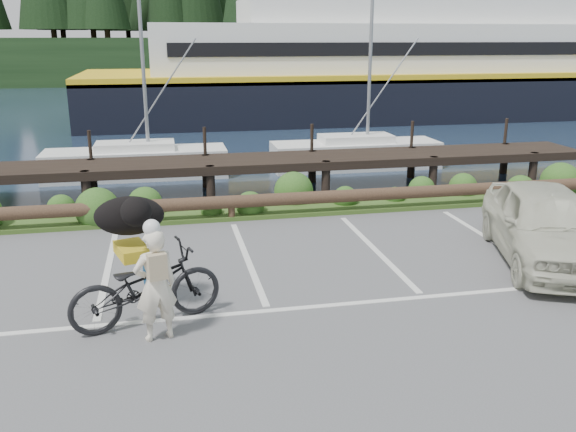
% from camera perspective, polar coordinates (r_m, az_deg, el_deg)
% --- Properties ---
extents(ground, '(72.00, 72.00, 0.00)m').
position_cam_1_polar(ground, '(10.01, -2.26, -7.92)').
color(ground, '#525254').
extents(harbor_backdrop, '(170.00, 160.00, 30.00)m').
position_cam_1_polar(harbor_backdrop, '(87.59, -10.67, 13.45)').
color(harbor_backdrop, '#18263A').
rests_on(harbor_backdrop, ground).
extents(vegetation_strip, '(34.00, 1.60, 0.10)m').
position_cam_1_polar(vegetation_strip, '(14.94, -5.59, 0.53)').
color(vegetation_strip, '#3D5B21').
rests_on(vegetation_strip, ground).
extents(log_rail, '(32.00, 0.30, 0.60)m').
position_cam_1_polar(log_rail, '(14.29, -5.28, -0.42)').
color(log_rail, '#443021').
rests_on(log_rail, ground).
extents(bicycle, '(2.39, 1.40, 1.19)m').
position_cam_1_polar(bicycle, '(9.25, -13.14, -6.45)').
color(bicycle, black).
rests_on(bicycle, ground).
extents(cyclist, '(0.68, 0.54, 1.63)m').
position_cam_1_polar(cyclist, '(8.69, -12.30, -6.34)').
color(cyclist, '#F2E7CD').
rests_on(cyclist, ground).
extents(dog, '(0.80, 1.16, 0.61)m').
position_cam_1_polar(dog, '(9.62, -14.64, 0.02)').
color(dog, black).
rests_on(dog, bicycle).
extents(parked_car, '(2.97, 4.63, 1.47)m').
position_cam_1_polar(parked_car, '(12.47, 22.92, -0.69)').
color(parked_car, beige).
rests_on(parked_car, ground).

